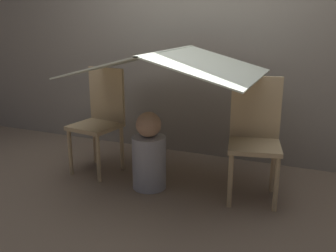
{
  "coord_description": "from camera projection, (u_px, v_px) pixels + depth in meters",
  "views": [
    {
      "loc": [
        1.14,
        -2.59,
        1.37
      ],
      "look_at": [
        0.0,
        0.15,
        0.52
      ],
      "focal_mm": 40.0,
      "sensor_mm": 36.0,
      "label": 1
    }
  ],
  "objects": [
    {
      "name": "ground_plane",
      "position": [
        161.0,
        191.0,
        3.1
      ],
      "size": [
        8.8,
        8.8,
        0.0
      ],
      "primitive_type": "plane",
      "color": "#7A6651"
    },
    {
      "name": "wall_back",
      "position": [
        202.0,
        32.0,
        3.65
      ],
      "size": [
        7.0,
        0.05,
        2.5
      ],
      "color": "gray",
      "rests_on": "ground_plane"
    },
    {
      "name": "chair_left",
      "position": [
        100.0,
        116.0,
        3.42
      ],
      "size": [
        0.44,
        0.44,
        0.95
      ],
      "rotation": [
        0.0,
        0.0,
        -0.14
      ],
      "color": "#D1B27F",
      "rests_on": "ground_plane"
    },
    {
      "name": "chair_right",
      "position": [
        255.0,
        134.0,
        2.9
      ],
      "size": [
        0.46,
        0.46,
        0.95
      ],
      "rotation": [
        0.0,
        0.0,
        0.2
      ],
      "color": "#D1B27F",
      "rests_on": "ground_plane"
    },
    {
      "name": "sheet_canopy",
      "position": [
        168.0,
        62.0,
        2.95
      ],
      "size": [
        1.43,
        1.11,
        0.2
      ],
      "color": "silver"
    },
    {
      "name": "person_front",
      "position": [
        149.0,
        155.0,
        3.1
      ],
      "size": [
        0.28,
        0.28,
        0.66
      ],
      "color": "#B2B2B7",
      "rests_on": "ground_plane"
    }
  ]
}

